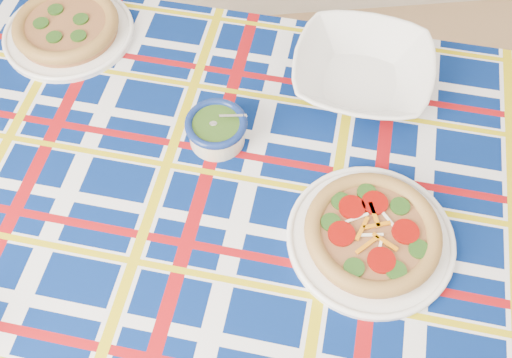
{
  "coord_description": "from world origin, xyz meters",
  "views": [
    {
      "loc": [
        -0.49,
        0.05,
        1.79
      ],
      "look_at": [
        -0.43,
        0.65,
        0.81
      ],
      "focal_mm": 40.0,
      "sensor_mm": 36.0,
      "label": 1
    }
  ],
  "objects_px": {
    "dining_table": "(285,228)",
    "pesto_bowl": "(216,129)",
    "main_focaccia_plate": "(373,233)",
    "serving_bowl": "(362,72)"
  },
  "relations": [
    {
      "from": "dining_table",
      "to": "main_focaccia_plate",
      "type": "relative_size",
      "value": 5.78
    },
    {
      "from": "main_focaccia_plate",
      "to": "pesto_bowl",
      "type": "relative_size",
      "value": 2.54
    },
    {
      "from": "main_focaccia_plate",
      "to": "dining_table",
      "type": "bearing_deg",
      "value": 151.4
    },
    {
      "from": "serving_bowl",
      "to": "pesto_bowl",
      "type": "bearing_deg",
      "value": -159.54
    },
    {
      "from": "dining_table",
      "to": "main_focaccia_plate",
      "type": "bearing_deg",
      "value": -11.34
    },
    {
      "from": "pesto_bowl",
      "to": "serving_bowl",
      "type": "relative_size",
      "value": 0.42
    },
    {
      "from": "main_focaccia_plate",
      "to": "serving_bowl",
      "type": "bearing_deg",
      "value": 81.65
    },
    {
      "from": "dining_table",
      "to": "serving_bowl",
      "type": "distance_m",
      "value": 0.39
    },
    {
      "from": "dining_table",
      "to": "pesto_bowl",
      "type": "bearing_deg",
      "value": 141.5
    },
    {
      "from": "dining_table",
      "to": "pesto_bowl",
      "type": "xyz_separation_m",
      "value": [
        -0.13,
        0.19,
        0.12
      ]
    }
  ]
}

